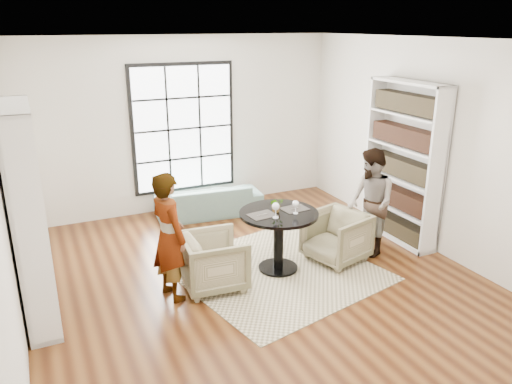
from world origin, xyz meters
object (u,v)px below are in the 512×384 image
person_left (169,237)px  person_right (371,203)px  sofa (209,200)px  armchair_right (336,237)px  wine_glass_right (296,204)px  flower_centerpiece (276,205)px  wine_glass_left (276,207)px  pedestal_table (279,228)px  armchair_left (214,261)px

person_left → person_right: 2.91m
sofa → armchair_right: 2.62m
wine_glass_right → flower_centerpiece: flower_centerpiece is taller
person_left → flower_centerpiece: 1.48m
armchair_right → wine_glass_left: size_ratio=3.73×
person_left → wine_glass_left: 1.38m
sofa → armchair_right: (1.02, -2.41, 0.09)m
person_left → wine_glass_right: person_left is taller
sofa → wine_glass_left: 2.59m
armchair_right → wine_glass_right: 0.92m
wine_glass_left → wine_glass_right: (0.30, 0.03, -0.02)m
pedestal_table → wine_glass_right: wine_glass_right is taller
person_right → person_left: bearing=-78.6°
person_left → person_right: size_ratio=1.02×
pedestal_table → flower_centerpiece: 0.33m
armchair_left → flower_centerpiece: size_ratio=3.92×
pedestal_table → wine_glass_right: 0.42m
person_right → wine_glass_right: 1.26m
sofa → wine_glass_right: wine_glass_right is taller
wine_glass_left → flower_centerpiece: wine_glass_left is taller
wine_glass_left → person_right: bearing=3.0°
armchair_right → wine_glass_left: bearing=-100.8°
armchair_right → person_right: (0.55, 0.00, 0.42)m
person_left → person_right: person_left is taller
pedestal_table → wine_glass_right: (0.18, -0.13, 0.36)m
armchair_right → person_right: size_ratio=0.50×
pedestal_table → person_left: bearing=-177.2°
person_right → flower_centerpiece: (-1.44, 0.11, 0.16)m
armchair_left → wine_glass_left: (0.82, -0.09, 0.63)m
armchair_left → wine_glass_left: size_ratio=3.75×
armchair_left → armchair_right: (1.81, -0.00, -0.00)m
pedestal_table → person_left: person_left is taller
flower_centerpiece → person_right: bearing=-4.4°
armchair_left → armchair_right: armchair_left is taller
sofa → armchair_right: bearing=118.3°
pedestal_table → person_left: (-1.49, -0.07, 0.19)m
pedestal_table → wine_glass_left: bearing=-129.1°
wine_glass_left → armchair_left: bearing=174.0°
armchair_left → person_left: (-0.55, 0.00, 0.44)m
armchair_left → flower_centerpiece: flower_centerpiece is taller
armchair_right → flower_centerpiece: bearing=-112.5°
person_left → flower_centerpiece: bearing=-100.9°
person_left → wine_glass_right: (1.67, -0.06, 0.17)m
armchair_right → person_right: bearing=74.5°
wine_glass_right → sofa: bearing=97.5°
sofa → person_right: 2.92m
person_left → armchair_left: bearing=-105.0°
pedestal_table → flower_centerpiece: flower_centerpiece is taller
person_right → armchair_left: bearing=-78.6°
sofa → wine_glass_left: (0.02, -2.49, 0.71)m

